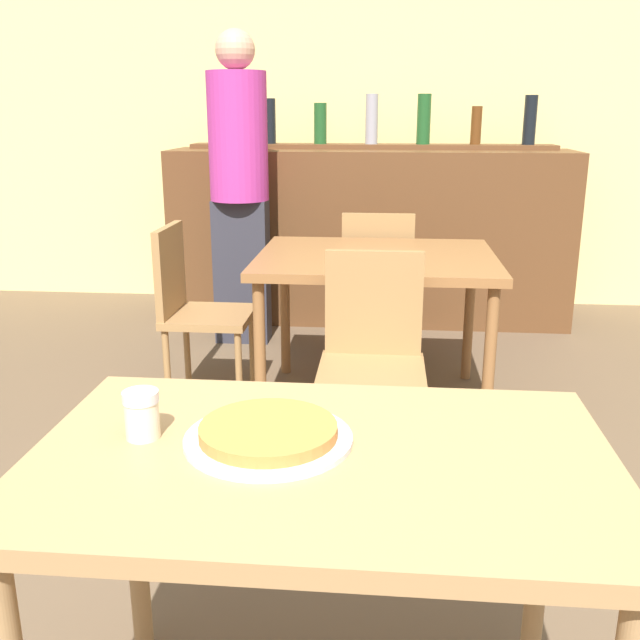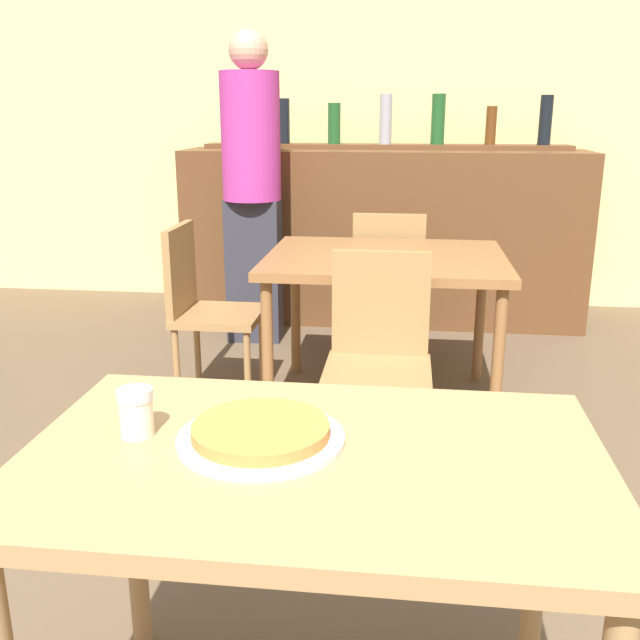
# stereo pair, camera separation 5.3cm
# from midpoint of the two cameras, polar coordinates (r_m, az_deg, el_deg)

# --- Properties ---
(wall_back) EXTENTS (8.00, 0.05, 2.80)m
(wall_back) POSITION_cam_midpoint_polar(r_m,az_deg,el_deg) (5.22, 5.75, 16.74)
(wall_back) COLOR #EAD684
(wall_back) RESTS_ON ground_plane
(dining_table_near) EXTENTS (1.11, 0.71, 0.74)m
(dining_table_near) POSITION_cam_midpoint_polar(r_m,az_deg,el_deg) (1.42, 0.52, -13.70)
(dining_table_near) COLOR #A87F51
(dining_table_near) RESTS_ON ground_plane
(dining_table_far) EXTENTS (1.08, 0.89, 0.73)m
(dining_table_far) POSITION_cam_midpoint_polar(r_m,az_deg,el_deg) (3.29, 5.71, 3.90)
(dining_table_far) COLOR brown
(dining_table_far) RESTS_ON ground_plane
(bar_counter) EXTENTS (2.60, 0.56, 1.12)m
(bar_counter) POSITION_cam_midpoint_polar(r_m,az_deg,el_deg) (4.79, 5.30, 6.68)
(bar_counter) COLOR brown
(bar_counter) RESTS_ON ground_plane
(bar_back_shelf) EXTENTS (2.39, 0.24, 0.35)m
(bar_back_shelf) POSITION_cam_midpoint_polar(r_m,az_deg,el_deg) (4.86, 5.90, 14.44)
(bar_back_shelf) COLOR brown
(bar_back_shelf) RESTS_ON bar_counter
(chair_far_side_front) EXTENTS (0.40, 0.40, 0.85)m
(chair_far_side_front) POSITION_cam_midpoint_polar(r_m,az_deg,el_deg) (2.74, 5.27, -2.34)
(chair_far_side_front) COLOR olive
(chair_far_side_front) RESTS_ON ground_plane
(chair_far_side_back) EXTENTS (0.40, 0.40, 0.85)m
(chair_far_side_back) POSITION_cam_midpoint_polar(r_m,az_deg,el_deg) (3.92, 5.88, 3.42)
(chair_far_side_back) COLOR olive
(chair_far_side_back) RESTS_ON ground_plane
(chair_far_side_left) EXTENTS (0.40, 0.40, 0.85)m
(chair_far_side_left) POSITION_cam_midpoint_polar(r_m,az_deg,el_deg) (3.45, -8.93, 1.51)
(chair_far_side_left) COLOR olive
(chair_far_side_left) RESTS_ON ground_plane
(pizza_tray) EXTENTS (0.33, 0.33, 0.04)m
(pizza_tray) POSITION_cam_midpoint_polar(r_m,az_deg,el_deg) (1.42, -3.68, -9.05)
(pizza_tray) COLOR silver
(pizza_tray) RESTS_ON dining_table_near
(cheese_shaker) EXTENTS (0.07, 0.07, 0.10)m
(cheese_shaker) POSITION_cam_midpoint_polar(r_m,az_deg,el_deg) (1.46, -13.51, -7.18)
(cheese_shaker) COLOR beige
(cheese_shaker) RESTS_ON dining_table_near
(person_standing) EXTENTS (0.34, 0.34, 1.80)m
(person_standing) POSITION_cam_midpoint_polar(r_m,az_deg,el_deg) (4.25, -5.12, 11.20)
(person_standing) COLOR #2D2D38
(person_standing) RESTS_ON ground_plane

